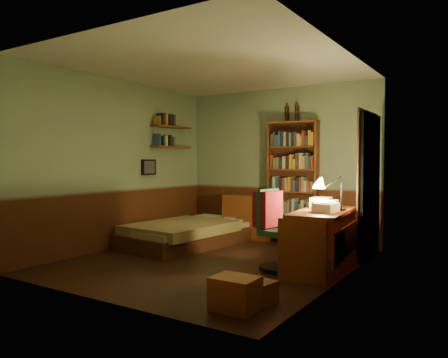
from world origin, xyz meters
The scene contains 24 objects.
floor centered at (0.00, 0.00, -0.01)m, with size 3.50×4.00×0.02m, color black.
ceiling centered at (0.00, 0.00, 2.61)m, with size 3.50×4.00×0.02m, color silver.
wall_back centered at (0.00, 2.01, 1.30)m, with size 3.50×0.02×2.60m, color #89A481.
wall_left centered at (-1.76, 0.00, 1.30)m, with size 0.02×4.00×2.60m, color #89A481.
wall_right centered at (1.76, 0.00, 1.30)m, with size 0.02×4.00×2.60m, color #89A481.
wall_front centered at (0.00, -2.01, 1.30)m, with size 3.50×0.02×2.60m, color #89A481.
doorway centered at (1.72, 1.30, 1.00)m, with size 0.06×0.90×2.00m, color black.
door_trim centered at (1.69, 1.30, 1.00)m, with size 0.02×0.98×2.08m, color #422213.
bed centered at (-0.99, 0.76, 0.32)m, with size 1.15×2.16×0.64m, color olive.
dresser centered at (-0.44, 1.76, 0.38)m, with size 0.86×0.43×0.77m, color brown.
mini_stereo centered at (-0.01, 1.89, 0.83)m, with size 0.23×0.17×0.12m, color #B2B2B7.
bookshelf centered at (0.33, 1.85, 1.00)m, with size 0.86×0.27×2.00m, color brown.
bottle_left centered at (0.17, 1.96, 2.14)m, with size 0.07×0.07×0.27m, color black.
bottle_right centered at (0.35, 1.96, 2.14)m, with size 0.07×0.07×0.27m, color black.
desk centered at (1.42, 0.30, 0.37)m, with size 0.57×1.39×0.74m, color brown.
paper_stack centered at (1.28, 0.62, 0.81)m, with size 0.24×0.33×0.13m, color silver.
desk_lamp centered at (1.61, 0.41, 1.07)m, with size 0.20×0.20×0.65m, color black.
office_chair centered at (0.98, 0.01, 0.45)m, with size 0.45×0.40×0.91m, color #294E33.
red_jacket centered at (0.76, 0.21, 1.13)m, with size 0.21×0.38×0.45m, color maroon.
wall_shelf_lower centered at (-1.64, 1.10, 1.60)m, with size 0.20×0.90×0.03m, color brown.
wall_shelf_upper centered at (-1.64, 1.10, 1.95)m, with size 0.20×0.90×0.03m, color brown.
framed_picture centered at (-1.72, 0.60, 1.25)m, with size 0.04×0.32×0.26m, color black.
cardboard_box_a centered at (1.26, -1.53, 0.15)m, with size 0.40×0.32×0.30m, color brown.
cardboard_box_b centered at (1.34, -1.21, 0.10)m, with size 0.29×0.24×0.21m, color brown.
Camera 1 is at (3.27, -4.85, 1.33)m, focal length 35.00 mm.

